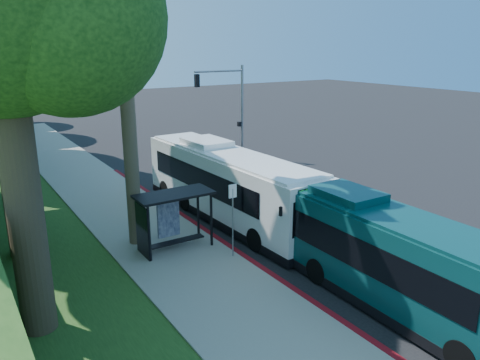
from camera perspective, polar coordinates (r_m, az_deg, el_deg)
ground at (r=26.08m, az=3.39°, el=-2.73°), size 140.00×140.00×0.00m
sidewalk at (r=22.78m, az=-11.70°, el=-5.75°), size 4.50×70.00×0.12m
red_curb at (r=20.37m, az=-1.41°, el=-8.09°), size 0.25×30.00×0.13m
bus_shelter at (r=19.69m, az=-8.81°, el=-3.69°), size 3.20×1.51×2.55m
stop_sign_pole at (r=18.62m, az=-0.90°, el=-3.76°), size 0.35×0.06×3.17m
traffic_signal_pole at (r=35.32m, az=-1.15°, el=9.64°), size 4.10×0.30×7.00m
white_bus at (r=23.27m, az=-1.58°, el=-0.38°), size 3.03×12.50×3.70m
teal_bus at (r=16.62m, az=17.05°, el=-8.53°), size 2.64×11.62×3.45m
pickup at (r=32.49m, az=-2.66°, el=2.36°), size 2.38×5.02×1.38m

